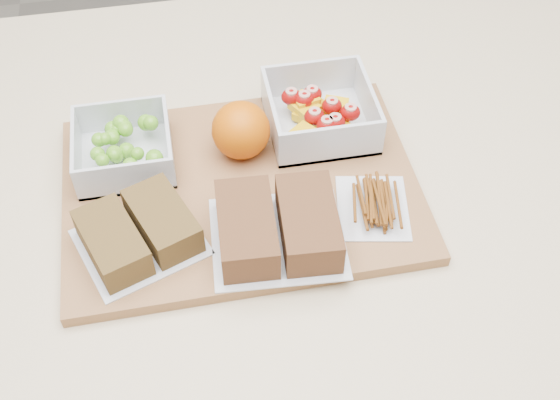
{
  "coord_description": "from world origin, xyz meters",
  "views": [
    {
      "loc": [
        -0.08,
        -0.53,
        1.54
      ],
      "look_at": [
        0.01,
        -0.02,
        0.93
      ],
      "focal_mm": 45.0,
      "sensor_mm": 36.0,
      "label": 1
    }
  ],
  "objects_px": {
    "sandwich_bag_left": "(138,232)",
    "pretzel_bag": "(373,202)",
    "fruit_container": "(320,114)",
    "orange": "(241,130)",
    "grape_container": "(125,147)",
    "cutting_board": "(241,189)",
    "sandwich_bag_center": "(278,226)"
  },
  "relations": [
    {
      "from": "cutting_board",
      "to": "orange",
      "type": "xyz_separation_m",
      "value": [
        0.01,
        0.06,
        0.04
      ]
    },
    {
      "from": "grape_container",
      "to": "fruit_container",
      "type": "relative_size",
      "value": 0.88
    },
    {
      "from": "sandwich_bag_left",
      "to": "fruit_container",
      "type": "bearing_deg",
      "value": 32.08
    },
    {
      "from": "sandwich_bag_center",
      "to": "sandwich_bag_left",
      "type": "bearing_deg",
      "value": 171.71
    },
    {
      "from": "fruit_container",
      "to": "pretzel_bag",
      "type": "bearing_deg",
      "value": -78.09
    },
    {
      "from": "grape_container",
      "to": "sandwich_bag_left",
      "type": "bearing_deg",
      "value": -86.38
    },
    {
      "from": "sandwich_bag_center",
      "to": "cutting_board",
      "type": "bearing_deg",
      "value": 107.91
    },
    {
      "from": "sandwich_bag_left",
      "to": "sandwich_bag_center",
      "type": "bearing_deg",
      "value": -8.29
    },
    {
      "from": "orange",
      "to": "sandwich_bag_left",
      "type": "bearing_deg",
      "value": -137.36
    },
    {
      "from": "sandwich_bag_center",
      "to": "pretzel_bag",
      "type": "height_order",
      "value": "sandwich_bag_center"
    },
    {
      "from": "cutting_board",
      "to": "pretzel_bag",
      "type": "xyz_separation_m",
      "value": [
        0.14,
        -0.06,
        0.02
      ]
    },
    {
      "from": "grape_container",
      "to": "sandwich_bag_center",
      "type": "distance_m",
      "value": 0.22
    },
    {
      "from": "orange",
      "to": "sandwich_bag_center",
      "type": "height_order",
      "value": "orange"
    },
    {
      "from": "sandwich_bag_center",
      "to": "pretzel_bag",
      "type": "bearing_deg",
      "value": 11.47
    },
    {
      "from": "sandwich_bag_left",
      "to": "orange",
      "type": "bearing_deg",
      "value": 42.64
    },
    {
      "from": "grape_container",
      "to": "pretzel_bag",
      "type": "xyz_separation_m",
      "value": [
        0.28,
        -0.13,
        -0.01
      ]
    },
    {
      "from": "orange",
      "to": "pretzel_bag",
      "type": "xyz_separation_m",
      "value": [
        0.13,
        -0.12,
        -0.02
      ]
    },
    {
      "from": "grape_container",
      "to": "sandwich_bag_left",
      "type": "relative_size",
      "value": 0.72
    },
    {
      "from": "grape_container",
      "to": "fruit_container",
      "type": "distance_m",
      "value": 0.25
    },
    {
      "from": "grape_container",
      "to": "orange",
      "type": "bearing_deg",
      "value": -4.74
    },
    {
      "from": "orange",
      "to": "sandwich_bag_left",
      "type": "xyz_separation_m",
      "value": [
        -0.13,
        -0.12,
        -0.02
      ]
    },
    {
      "from": "grape_container",
      "to": "pretzel_bag",
      "type": "relative_size",
      "value": 1.04
    },
    {
      "from": "grape_container",
      "to": "cutting_board",
      "type": "bearing_deg",
      "value": -27.07
    },
    {
      "from": "fruit_container",
      "to": "sandwich_bag_center",
      "type": "height_order",
      "value": "fruit_container"
    },
    {
      "from": "fruit_container",
      "to": "orange",
      "type": "height_order",
      "value": "orange"
    },
    {
      "from": "fruit_container",
      "to": "orange",
      "type": "bearing_deg",
      "value": -165.79
    },
    {
      "from": "fruit_container",
      "to": "sandwich_bag_center",
      "type": "bearing_deg",
      "value": -116.59
    },
    {
      "from": "cutting_board",
      "to": "pretzel_bag",
      "type": "distance_m",
      "value": 0.16
    },
    {
      "from": "grape_container",
      "to": "fruit_container",
      "type": "height_order",
      "value": "fruit_container"
    },
    {
      "from": "sandwich_bag_left",
      "to": "grape_container",
      "type": "bearing_deg",
      "value": 93.62
    },
    {
      "from": "sandwich_bag_left",
      "to": "pretzel_bag",
      "type": "distance_m",
      "value": 0.27
    },
    {
      "from": "fruit_container",
      "to": "sandwich_bag_left",
      "type": "relative_size",
      "value": 0.82
    }
  ]
}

